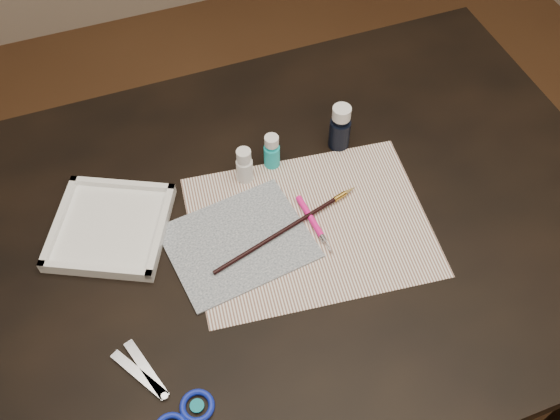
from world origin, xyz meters
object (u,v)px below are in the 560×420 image
object	(u,v)px
paint_bottle_white	(244,165)
paper	(310,226)
paint_bottle_navy	(340,127)
scissors	(153,392)
paint_bottle_cyan	(272,151)
palette_tray	(110,227)
canvas	(239,242)

from	to	relation	value
paint_bottle_white	paper	bearing A→B (deg)	-63.23
paper	paint_bottle_navy	bearing A→B (deg)	52.12
scissors	paint_bottle_cyan	bearing A→B (deg)	-72.97
paint_bottle_white	scissors	distance (m)	0.44
palette_tray	canvas	bearing A→B (deg)	-27.20
canvas	palette_tray	world-z (taller)	palette_tray
paint_bottle_navy	palette_tray	size ratio (longest dim) A/B	0.51
paint_bottle_cyan	paint_bottle_white	bearing A→B (deg)	-165.52
scissors	palette_tray	distance (m)	0.32
paper	paint_bottle_white	xyz separation A→B (m)	(-0.07, 0.15, 0.04)
paint_bottle_navy	scissors	xyz separation A→B (m)	(-0.47, -0.37, -0.04)
paint_bottle_cyan	palette_tray	xyz separation A→B (m)	(-0.32, -0.05, -0.03)
canvas	palette_tray	size ratio (longest dim) A/B	1.23
paint_bottle_navy	paint_bottle_white	bearing A→B (deg)	-175.07
paper	scissors	bearing A→B (deg)	-148.93
canvas	paint_bottle_navy	world-z (taller)	paint_bottle_navy
canvas	paint_bottle_navy	size ratio (longest dim) A/B	2.42
scissors	palette_tray	world-z (taller)	palette_tray
paint_bottle_white	scissors	xyz separation A→B (m)	(-0.26, -0.35, -0.03)
canvas	paint_bottle_cyan	bearing A→B (deg)	52.14
canvas	paint_bottle_white	world-z (taller)	paint_bottle_white
canvas	scissors	xyz separation A→B (m)	(-0.21, -0.21, 0.00)
paint_bottle_cyan	scissors	bearing A→B (deg)	-131.52
paint_bottle_navy	palette_tray	xyz separation A→B (m)	(-0.47, -0.05, -0.04)
paint_bottle_cyan	paper	bearing A→B (deg)	-85.09
paper	palette_tray	world-z (taller)	palette_tray
canvas	scissors	size ratio (longest dim) A/B	1.19
paint_bottle_navy	canvas	bearing A→B (deg)	-149.33
paper	paint_bottle_cyan	bearing A→B (deg)	94.91
paper	paint_bottle_navy	xyz separation A→B (m)	(0.13, 0.16, 0.05)
canvas	paper	bearing A→B (deg)	-4.29
paper	paint_bottle_cyan	world-z (taller)	paint_bottle_cyan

